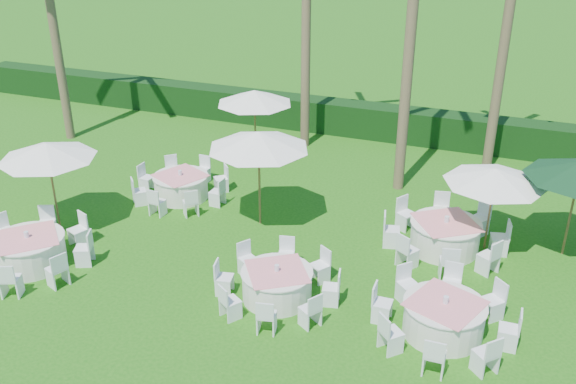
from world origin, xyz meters
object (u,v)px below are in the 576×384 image
banquet_table_b (277,284)px  umbrella_b (259,140)px  banquet_table_a (30,250)px  umbrella_a (47,151)px  banquet_table_f (445,235)px  umbrella_d (495,176)px  banquet_table_d (181,186)px  umbrella_c (254,97)px  banquet_table_c (444,317)px

banquet_table_b → umbrella_b: umbrella_b is taller
banquet_table_a → umbrella_a: size_ratio=1.17×
banquet_table_a → umbrella_a: bearing=108.1°
banquet_table_b → banquet_table_f: size_ratio=0.90×
banquet_table_b → umbrella_d: bearing=43.2°
banquet_table_b → umbrella_d: size_ratio=1.13×
banquet_table_f → umbrella_d: bearing=23.9°
banquet_table_d → banquet_table_f: bearing=-2.3°
umbrella_a → umbrella_b: umbrella_b is taller
banquet_table_d → umbrella_d: (8.92, 0.13, 1.69)m
banquet_table_b → umbrella_b: bearing=118.9°
banquet_table_a → umbrella_c: umbrella_c is taller
banquet_table_d → umbrella_c: (1.07, 3.23, 1.96)m
umbrella_b → umbrella_d: bearing=7.7°
umbrella_b → umbrella_a: bearing=-156.8°
banquet_table_f → umbrella_a: (-10.16, -2.56, 1.87)m
banquet_table_f → umbrella_b: 5.47m
umbrella_a → umbrella_c: umbrella_c is taller
banquet_table_a → banquet_table_c: size_ratio=0.99×
banquet_table_b → banquet_table_d: bearing=140.1°
banquet_table_a → umbrella_c: bearing=71.1°
banquet_table_a → umbrella_d: (10.56, 4.83, 1.66)m
umbrella_a → umbrella_b: (5.12, 2.19, 0.20)m
banquet_table_d → umbrella_b: 3.64m
banquet_table_a → umbrella_a: 2.69m
banquet_table_a → banquet_table_f: (9.56, 4.39, 0.01)m
banquet_table_b → umbrella_d: 6.10m
banquet_table_a → umbrella_b: (4.52, 4.02, 2.09)m
umbrella_c → banquet_table_d: bearing=-108.4°
banquet_table_d → banquet_table_f: 7.93m
umbrella_b → banquet_table_f: bearing=4.2°
umbrella_a → umbrella_d: umbrella_a is taller
banquet_table_f → umbrella_c: umbrella_c is taller
banquet_table_a → banquet_table_c: bearing=4.9°
banquet_table_b → umbrella_d: umbrella_d is taller
banquet_table_d → umbrella_d: bearing=0.8°
banquet_table_a → umbrella_c: 8.61m
banquet_table_c → banquet_table_f: banquet_table_f is taller
banquet_table_a → banquet_table_c: banquet_table_a is taller
banquet_table_b → banquet_table_c: 3.75m
banquet_table_b → banquet_table_c: banquet_table_c is taller
banquet_table_c → umbrella_b: size_ratio=1.10×
banquet_table_c → umbrella_c: umbrella_c is taller
umbrella_b → banquet_table_d: bearing=166.6°
banquet_table_a → umbrella_b: 6.40m
banquet_table_d → banquet_table_f: (7.92, -0.32, 0.04)m
umbrella_a → umbrella_d: 11.56m
banquet_table_d → umbrella_a: 4.12m
umbrella_a → banquet_table_d: bearing=52.1°
banquet_table_f → umbrella_d: umbrella_d is taller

